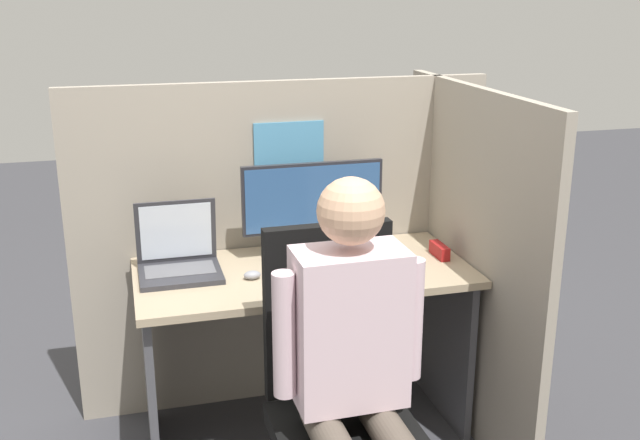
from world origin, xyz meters
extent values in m
cube|color=gray|center=(0.00, 0.65, 0.72)|extent=(1.82, 0.04, 1.43)
cube|color=#4C8EB7|center=(0.02, 0.62, 1.07)|extent=(0.30, 0.01, 0.39)
cube|color=#F4EA66|center=(0.09, 0.62, 0.92)|extent=(0.06, 0.01, 0.06)
cube|color=gray|center=(0.68, 0.25, 0.72)|extent=(0.04, 1.25, 1.43)
cube|color=tan|center=(0.00, 0.31, 0.71)|extent=(1.32, 0.62, 0.03)
cube|color=#4C4C51|center=(-0.62, 0.31, 0.35)|extent=(0.03, 0.53, 0.70)
cube|color=#4C4C51|center=(0.62, 0.31, 0.35)|extent=(0.03, 0.53, 0.70)
cube|color=white|center=(0.08, 0.47, 0.76)|extent=(0.32, 0.20, 0.06)
cylinder|color=#232328|center=(0.08, 0.47, 0.79)|extent=(0.19, 0.19, 0.01)
cylinder|color=#232328|center=(0.08, 0.47, 0.82)|extent=(0.04, 0.04, 0.05)
cube|color=#232328|center=(0.08, 0.47, 0.98)|extent=(0.59, 0.02, 0.29)
cube|color=#2D5184|center=(0.08, 0.46, 0.98)|extent=(0.56, 0.00, 0.26)
cube|color=#2D2D33|center=(-0.48, 0.36, 0.74)|extent=(0.31, 0.26, 0.02)
cube|color=#5B5B60|center=(-0.48, 0.38, 0.75)|extent=(0.27, 0.14, 0.00)
cube|color=#2D2D33|center=(-0.48, 0.48, 0.88)|extent=(0.31, 0.04, 0.26)
cube|color=silver|center=(-0.48, 0.47, 0.88)|extent=(0.28, 0.03, 0.23)
ellipsoid|color=gray|center=(-0.21, 0.26, 0.75)|extent=(0.07, 0.05, 0.03)
cube|color=#A31919|center=(0.58, 0.31, 0.76)|extent=(0.04, 0.13, 0.05)
cone|color=orange|center=(-0.04, 0.09, 0.75)|extent=(0.05, 0.11, 0.05)
cylinder|color=green|center=(-0.04, 0.15, 0.75)|extent=(0.03, 0.02, 0.03)
cube|color=black|center=(-0.03, -0.39, 0.41)|extent=(0.47, 0.47, 0.07)
cube|color=black|center=(-0.03, -0.13, 0.75)|extent=(0.44, 0.06, 0.61)
cylinder|color=brown|center=(0.06, -0.51, 0.50)|extent=(0.11, 0.33, 0.11)
cube|color=silver|center=(-0.03, -0.39, 0.81)|extent=(0.34, 0.20, 0.50)
sphere|color=#D8A884|center=(-0.03, -0.39, 1.18)|extent=(0.20, 0.20, 0.20)
cylinder|color=silver|center=(-0.23, -0.39, 0.81)|extent=(0.07, 0.07, 0.40)
cylinder|color=silver|center=(0.18, -0.39, 0.81)|extent=(0.07, 0.07, 0.40)
camera|label=1|loc=(-0.66, -2.37, 1.80)|focal=42.00mm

